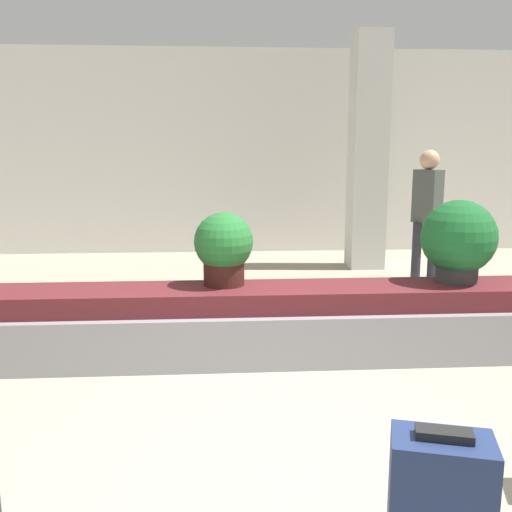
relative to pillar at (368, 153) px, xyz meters
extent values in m
plane|color=#9E937F|center=(-1.78, -5.12, -1.60)|extent=(18.00, 18.00, 0.00)
cube|color=silver|center=(-1.78, 1.37, 0.00)|extent=(18.00, 0.06, 3.20)
cube|color=gray|center=(-1.78, -3.47, -1.40)|extent=(6.99, 0.71, 0.41)
cube|color=#5B1E23|center=(-1.78, -3.47, -1.11)|extent=(6.71, 0.55, 0.17)
cube|color=silver|center=(0.00, 0.00, 0.00)|extent=(0.47, 0.47, 3.20)
cube|color=black|center=(-1.35, -6.21, -0.85)|extent=(0.19, 0.12, 0.03)
cylinder|color=#2D2D2D|center=(-0.12, -3.40, -0.92)|extent=(0.34, 0.34, 0.20)
sphere|color=#195B28|center=(-0.12, -3.40, -0.65)|extent=(0.61, 0.61, 0.61)
cylinder|color=#381914|center=(-2.03, -3.38, -0.91)|extent=(0.33, 0.33, 0.22)
sphere|color=#236B2D|center=(-2.03, -3.38, -0.67)|extent=(0.47, 0.47, 0.47)
cylinder|color=#282833|center=(0.30, -1.27, -1.21)|extent=(0.11, 0.11, 0.79)
cylinder|color=#282833|center=(0.50, -1.27, -1.21)|extent=(0.11, 0.11, 0.79)
cube|color=#474C47|center=(0.40, -1.27, -0.50)|extent=(0.32, 0.37, 0.62)
sphere|color=tan|center=(0.40, -1.27, -0.07)|extent=(0.23, 0.23, 0.23)
camera|label=1|loc=(-2.07, -7.85, 0.05)|focal=40.00mm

